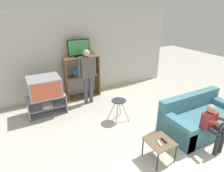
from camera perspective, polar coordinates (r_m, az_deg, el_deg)
The scene contains 12 objects.
wall_back at distance 5.99m, azimuth -9.50°, elevation 9.37°, with size 6.40×0.06×2.60m.
tv_stand at distance 5.31m, azimuth -19.19°, elevation -5.46°, with size 0.98×0.50×0.52m.
television_main at distance 5.11m, azimuth -19.91°, elevation -0.23°, with size 0.79×0.68×0.51m.
media_shelf at distance 5.91m, azimuth -9.12°, elevation 2.75°, with size 1.07×0.37×1.30m.
television_flat at distance 5.69m, azimuth -10.06°, elevation 11.16°, with size 0.66×0.20×0.52m.
folding_stool at distance 4.65m, azimuth 2.05°, elevation -5.41°, with size 0.40×0.44×0.56m.
snack_table at distance 3.69m, azimuth 14.34°, elevation -16.52°, with size 0.47×0.47×0.40m.
remote_control_black at distance 3.68m, azimuth 15.56°, elevation -15.74°, with size 0.04×0.14×0.02m, color black.
remote_control_white at distance 3.60m, azimuth 14.27°, elevation -16.56°, with size 0.04×0.14×0.02m, color silver.
couch at distance 4.87m, azimuth 25.03°, elevation -8.97°, with size 1.83×0.92×0.77m.
person_standing_adult at distance 5.37m, azimuth -7.52°, elevation 4.34°, with size 0.53×0.20×1.61m.
person_seated_child at distance 4.22m, azimuth 28.29°, elevation -10.09°, with size 0.33×0.43×0.93m.
Camera 1 is at (-1.86, -1.47, 2.65)m, focal length 30.00 mm.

